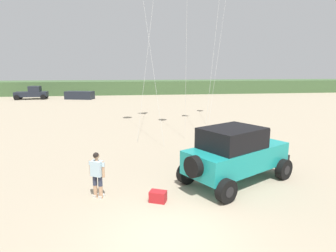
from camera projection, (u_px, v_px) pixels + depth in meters
The scene contains 7 objects.
ground_plane at pixel (172, 235), 7.73m from camera, with size 220.00×220.00×0.00m, color tan.
dune_ridge at pixel (130, 87), 53.36m from camera, with size 90.00×8.03×2.39m, color #426038.
jeep at pixel (236, 153), 11.18m from camera, with size 4.99×4.16×2.26m.
person_watching at pixel (97, 173), 9.79m from camera, with size 0.56×0.44×1.67m.
cooler_box at pixel (158, 196), 9.63m from camera, with size 0.56×0.36×0.38m, color #B21E23.
distant_pickup at pixel (32, 93), 42.91m from camera, with size 4.73×2.68×1.98m.
distant_sedan at pixel (80, 95), 42.98m from camera, with size 4.20×1.70×1.20m, color #1E232D.
Camera 1 is at (-1.11, -6.90, 4.46)m, focal length 30.10 mm.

